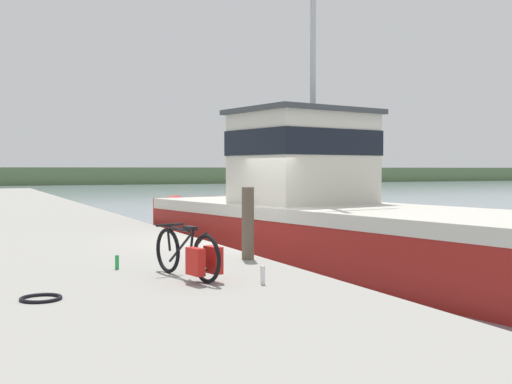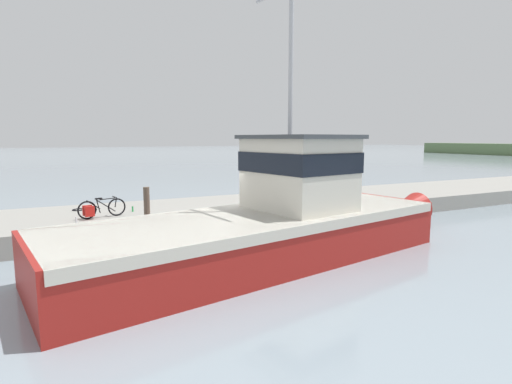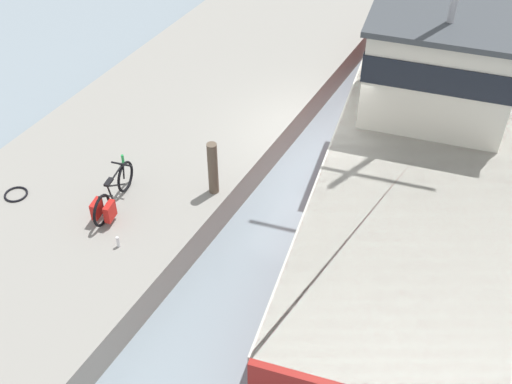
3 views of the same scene
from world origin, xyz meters
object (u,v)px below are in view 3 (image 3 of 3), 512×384
Objects in this scene: fishing_boat_main at (425,141)px; water_bottle_on_curb at (118,242)px; bicycle_touring at (110,198)px; mooring_post at (213,168)px; water_bottle_by_bike at (123,159)px.

fishing_boat_main reaches higher than water_bottle_on_curb.
bicycle_touring is 2.11m from mooring_post.
fishing_boat_main is 6.57m from water_bottle_by_bike.
mooring_post is at bearing 3.69° from water_bottle_by_bike.
mooring_post is at bearing 71.02° from water_bottle_on_curb.
bicycle_touring is 1.39× the size of mooring_post.
fishing_boat_main is 6.76m from bicycle_touring.
mooring_post is 4.98× the size of water_bottle_on_curb.
fishing_boat_main is at bearing 31.16° from bicycle_touring.
water_bottle_by_bike is (-0.75, 1.33, -0.23)m from bicycle_touring.
fishing_boat_main reaches higher than bicycle_touring.
mooring_post reaches higher than water_bottle_on_curb.
mooring_post is (-3.44, -3.15, 0.15)m from fishing_boat_main.
fishing_boat_main reaches higher than water_bottle_by_bike.
water_bottle_on_curb is at bearing -138.73° from fishing_boat_main.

